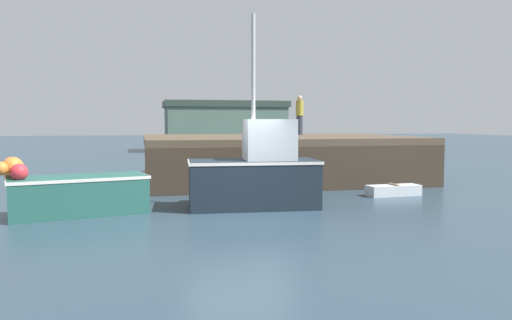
# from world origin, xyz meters

# --- Properties ---
(ground) EXTENTS (120.00, 160.00, 0.10)m
(ground) POSITION_xyz_m (0.00, 0.00, -0.05)
(ground) COLOR #283D4C
(pier) EXTENTS (10.58, 7.84, 1.78)m
(pier) POSITION_xyz_m (3.00, 6.97, 1.50)
(pier) COLOR brown
(pier) RESTS_ON ground
(fishing_boat_near_left) EXTENTS (3.65, 2.12, 1.51)m
(fishing_boat_near_left) POSITION_xyz_m (-4.09, 0.91, 0.59)
(fishing_boat_near_left) COLOR #23564C
(fishing_boat_near_left) RESTS_ON ground
(fishing_boat_near_right) EXTENTS (3.67, 1.85, 5.28)m
(fishing_boat_near_right) POSITION_xyz_m (0.70, 0.97, 0.94)
(fishing_boat_near_right) COLOR #19232D
(fishing_boat_near_right) RESTS_ON ground
(rowboat) EXTENTS (1.77, 0.70, 0.38)m
(rowboat) POSITION_xyz_m (5.49, 2.17, 0.17)
(rowboat) COLOR silver
(rowboat) RESTS_ON ground
(dockworker) EXTENTS (0.34, 0.34, 1.76)m
(dockworker) POSITION_xyz_m (4.57, 9.17, 2.67)
(dockworker) COLOR #2D3342
(dockworker) RESTS_ON pier
(warehouse) EXTENTS (9.78, 5.52, 4.03)m
(warehouse) POSITION_xyz_m (4.26, 28.43, 2.03)
(warehouse) COLOR #4C6656
(warehouse) RESTS_ON ground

